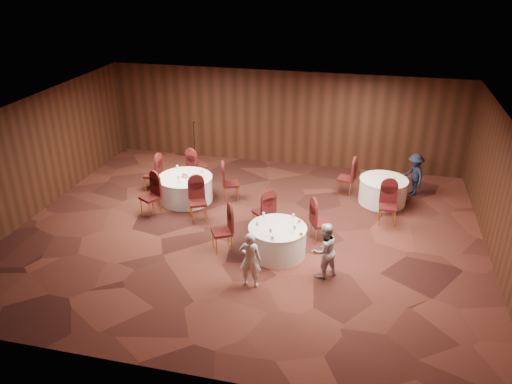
% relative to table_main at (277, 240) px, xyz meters
% --- Properties ---
extents(ground, '(12.00, 12.00, 0.00)m').
position_rel_table_main_xyz_m(ground, '(-0.97, 0.84, -0.38)').
color(ground, black).
rests_on(ground, ground).
extents(room_shell, '(12.00, 12.00, 12.00)m').
position_rel_table_main_xyz_m(room_shell, '(-0.97, 0.84, 1.59)').
color(room_shell, silver).
rests_on(room_shell, ground).
extents(table_main, '(1.40, 1.40, 0.74)m').
position_rel_table_main_xyz_m(table_main, '(0.00, 0.00, 0.00)').
color(table_main, white).
rests_on(table_main, ground).
extents(table_left, '(1.59, 1.59, 0.74)m').
position_rel_table_main_xyz_m(table_left, '(-3.19, 2.29, 0.00)').
color(table_left, white).
rests_on(table_left, ground).
extents(table_right, '(1.38, 1.38, 0.74)m').
position_rel_table_main_xyz_m(table_right, '(2.46, 3.46, -0.00)').
color(table_right, white).
rests_on(table_right, ground).
extents(chairs_main, '(3.01, 1.96, 1.00)m').
position_rel_table_main_xyz_m(chairs_main, '(-0.33, 0.64, 0.12)').
color(chairs_main, '#3A0B10').
rests_on(chairs_main, ground).
extents(chairs_left, '(3.10, 2.99, 1.00)m').
position_rel_table_main_xyz_m(chairs_left, '(-3.19, 2.29, 0.12)').
color(chairs_left, '#3A0B10').
rests_on(chairs_left, ground).
extents(chairs_right, '(1.80, 2.21, 1.00)m').
position_rel_table_main_xyz_m(chairs_right, '(1.97, 3.01, 0.12)').
color(chairs_right, '#3A0B10').
rests_on(chairs_right, ground).
extents(tabletop_main, '(1.15, 1.05, 0.22)m').
position_rel_table_main_xyz_m(tabletop_main, '(0.14, -0.10, 0.47)').
color(tabletop_main, silver).
rests_on(tabletop_main, table_main).
extents(tabletop_left, '(0.89, 0.77, 0.22)m').
position_rel_table_main_xyz_m(tabletop_left, '(-3.18, 2.30, 0.45)').
color(tabletop_left, silver).
rests_on(tabletop_left, table_left).
extents(tabletop_right, '(0.08, 0.08, 0.22)m').
position_rel_table_main_xyz_m(tabletop_right, '(2.71, 3.22, 0.52)').
color(tabletop_right, silver).
rests_on(tabletop_right, table_right).
extents(mic_stand, '(0.24, 0.24, 1.71)m').
position_rel_table_main_xyz_m(mic_stand, '(-3.65, 4.42, 0.13)').
color(mic_stand, black).
rests_on(mic_stand, ground).
extents(woman_a, '(0.49, 0.32, 1.33)m').
position_rel_table_main_xyz_m(woman_a, '(-0.33, -1.39, 0.29)').
color(woman_a, silver).
rests_on(woman_a, ground).
extents(woman_b, '(0.82, 0.80, 1.33)m').
position_rel_table_main_xyz_m(woman_b, '(1.18, -0.66, 0.29)').
color(woman_b, silver).
rests_on(woman_b, ground).
extents(man_c, '(0.80, 0.96, 1.30)m').
position_rel_table_main_xyz_m(man_c, '(3.35, 4.23, 0.27)').
color(man_c, black).
rests_on(man_c, ground).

